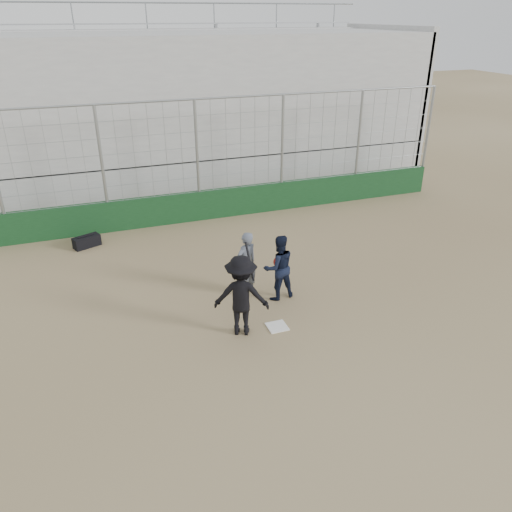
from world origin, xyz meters
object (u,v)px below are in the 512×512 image
object	(u,v)px
catcher_crouched	(279,278)
umpire	(246,267)
equipment_bag	(87,241)
batter_at_plate	(241,296)

from	to	relation	value
catcher_crouched	umpire	xyz separation A→B (m)	(-0.67, 0.48, 0.19)
equipment_bag	umpire	bearing A→B (deg)	-49.99
equipment_bag	catcher_crouched	bearing A→B (deg)	-48.16
batter_at_plate	catcher_crouched	xyz separation A→B (m)	(1.32, 1.08, -0.36)
catcher_crouched	equipment_bag	bearing A→B (deg)	131.84
batter_at_plate	equipment_bag	xyz separation A→B (m)	(-2.98, 5.89, -0.76)
catcher_crouched	equipment_bag	world-z (taller)	catcher_crouched
catcher_crouched	equipment_bag	distance (m)	6.47
batter_at_plate	catcher_crouched	world-z (taller)	batter_at_plate
batter_at_plate	equipment_bag	size ratio (longest dim) A/B	2.33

